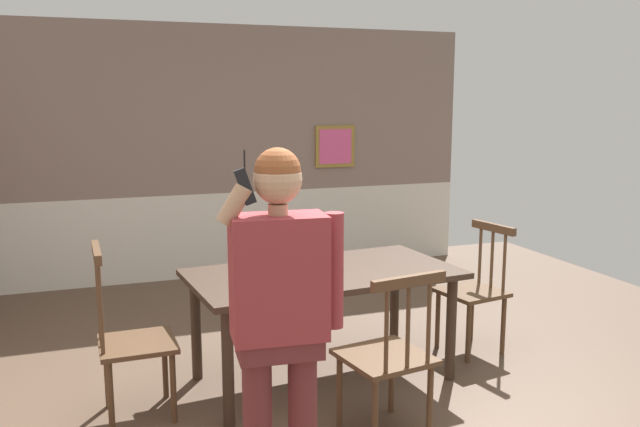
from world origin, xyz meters
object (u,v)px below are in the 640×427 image
Objects in this scene: chair_by_doorway at (475,289)px; chair_at_table_head at (389,355)px; person_figure at (280,302)px; dining_table at (323,284)px; chair_near_window at (130,338)px.

chair_at_table_head reaches higher than chair_by_doorway.
dining_table is at bearing -112.67° from person_figure.
dining_table is 1.88× the size of chair_at_table_head.
chair_by_doorway is at bearing 29.85° from chair_at_table_head.
person_figure reaches higher than dining_table.
person_figure reaches higher than chair_by_doorway.
chair_near_window is 1.37m from person_figure.
chair_near_window reaches higher than dining_table.
chair_at_table_head reaches higher than dining_table.
chair_by_doorway is 0.98× the size of chair_at_table_head.
chair_by_doorway is 2.41m from person_figure.
dining_table is at bearing 85.98° from chair_at_table_head.
person_figure is (-0.66, -1.23, 0.31)m from dining_table.
dining_table is 1.43m from person_figure.
chair_at_table_head is (1.36, -0.74, -0.01)m from chair_near_window.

